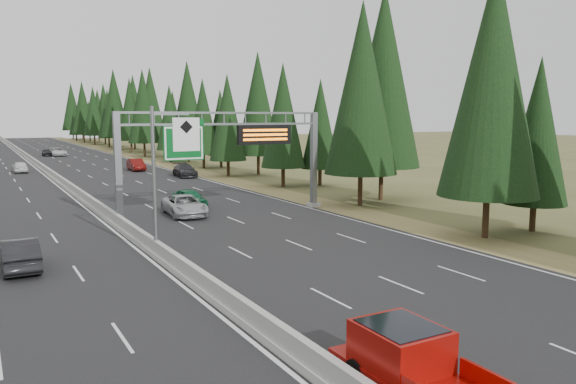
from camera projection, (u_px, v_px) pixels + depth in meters
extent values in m
cube|color=black|center=(43.00, 171.00, 77.78)|extent=(32.00, 260.00, 0.08)
cube|color=olive|center=(168.00, 165.00, 86.42)|extent=(3.60, 260.00, 0.06)
cube|color=gray|center=(43.00, 169.00, 77.75)|extent=(0.70, 260.00, 0.30)
cube|color=gray|center=(43.00, 166.00, 77.70)|extent=(0.30, 260.00, 0.60)
cube|color=slate|center=(118.00, 169.00, 38.54)|extent=(0.45, 0.45, 7.80)
cube|color=gray|center=(120.00, 222.00, 39.04)|extent=(0.90, 0.90, 0.30)
cube|color=slate|center=(314.00, 160.00, 46.23)|extent=(0.45, 0.45, 7.80)
cube|color=gray|center=(313.00, 205.00, 46.73)|extent=(0.90, 0.90, 0.30)
cube|color=slate|center=(224.00, 113.00, 41.87)|extent=(15.85, 0.35, 0.16)
cube|color=slate|center=(224.00, 124.00, 41.98)|extent=(15.85, 0.35, 0.16)
cube|color=#054C19|center=(184.00, 143.00, 40.36)|extent=(3.00, 0.10, 2.50)
cube|color=silver|center=(184.00, 143.00, 40.30)|extent=(2.85, 0.02, 2.35)
cube|color=#054C19|center=(196.00, 122.00, 40.64)|extent=(1.10, 0.10, 0.45)
cube|color=black|center=(264.00, 135.00, 43.40)|extent=(4.50, 0.40, 1.50)
cube|color=orange|center=(266.00, 130.00, 43.16)|extent=(3.80, 0.02, 0.18)
cube|color=orange|center=(266.00, 135.00, 43.21)|extent=(3.80, 0.02, 0.18)
cube|color=orange|center=(266.00, 139.00, 43.26)|extent=(3.80, 0.02, 0.18)
cylinder|color=slate|center=(154.00, 182.00, 29.71)|extent=(0.20, 0.20, 8.00)
cube|color=gray|center=(156.00, 254.00, 30.24)|extent=(0.50, 0.50, 0.20)
cube|color=slate|center=(171.00, 114.00, 29.72)|extent=(2.00, 0.15, 0.15)
cube|color=silver|center=(186.00, 134.00, 30.15)|extent=(1.50, 0.06, 1.80)
cylinder|color=black|center=(486.00, 217.00, 34.64)|extent=(0.40, 0.40, 2.69)
cone|color=black|center=(492.00, 79.00, 33.51)|extent=(6.05, 6.05, 14.11)
cylinder|color=black|center=(533.00, 217.00, 37.04)|extent=(0.40, 0.40, 1.82)
cone|color=black|center=(538.00, 131.00, 36.27)|extent=(4.10, 4.10, 9.57)
cylinder|color=black|center=(360.00, 190.00, 47.65)|extent=(0.40, 0.40, 2.72)
cone|color=black|center=(362.00, 88.00, 46.51)|extent=(6.12, 6.12, 14.29)
cylinder|color=black|center=(381.00, 183.00, 50.78)|extent=(0.40, 0.40, 3.02)
cone|color=black|center=(383.00, 77.00, 49.52)|extent=(6.80, 6.80, 15.86)
cylinder|color=black|center=(283.00, 177.00, 60.40)|extent=(0.40, 0.40, 2.11)
cone|color=black|center=(283.00, 115.00, 59.52)|extent=(4.74, 4.74, 11.06)
cylinder|color=black|center=(320.00, 177.00, 61.72)|extent=(0.40, 0.40, 1.86)
cone|color=black|center=(320.00, 124.00, 60.94)|extent=(4.18, 4.18, 9.75)
cylinder|color=black|center=(228.00, 168.00, 70.48)|extent=(0.40, 0.40, 2.04)
cone|color=black|center=(228.00, 117.00, 69.62)|extent=(4.60, 4.60, 10.73)
cylinder|color=black|center=(258.00, 165.00, 73.20)|extent=(0.40, 0.40, 2.52)
cone|color=black|center=(258.00, 104.00, 72.14)|extent=(5.68, 5.68, 13.25)
cylinder|color=black|center=(204.00, 161.00, 81.72)|extent=(0.40, 0.40, 2.08)
cone|color=black|center=(203.00, 116.00, 80.85)|extent=(4.67, 4.67, 10.90)
cylinder|color=black|center=(221.00, 161.00, 83.07)|extent=(0.40, 0.40, 1.83)
cone|color=black|center=(220.00, 122.00, 82.30)|extent=(4.13, 4.13, 9.63)
cylinder|color=black|center=(171.00, 156.00, 92.48)|extent=(0.40, 0.40, 2.03)
cone|color=black|center=(170.00, 117.00, 91.63)|extent=(4.56, 4.56, 10.65)
cylinder|color=black|center=(189.00, 154.00, 93.97)|extent=(0.40, 0.40, 2.66)
cone|color=black|center=(188.00, 103.00, 92.85)|extent=(5.98, 5.98, 13.96)
cylinder|color=black|center=(145.00, 150.00, 104.74)|extent=(0.40, 0.40, 2.60)
cone|color=black|center=(143.00, 106.00, 103.65)|extent=(5.84, 5.84, 13.63)
cylinder|color=black|center=(174.00, 151.00, 105.15)|extent=(0.40, 0.40, 1.96)
cone|color=black|center=(173.00, 118.00, 104.33)|extent=(4.41, 4.41, 10.30)
cylinder|color=black|center=(132.00, 146.00, 117.78)|extent=(0.40, 0.40, 2.48)
cone|color=black|center=(130.00, 109.00, 116.74)|extent=(5.58, 5.58, 13.02)
cylinder|color=black|center=(152.00, 146.00, 117.75)|extent=(0.40, 0.40, 2.82)
cone|color=black|center=(150.00, 103.00, 116.56)|extent=(6.35, 6.35, 14.82)
cylinder|color=black|center=(116.00, 143.00, 128.23)|extent=(0.40, 0.40, 2.91)
cone|color=black|center=(114.00, 103.00, 127.01)|extent=(6.54, 6.54, 15.26)
cylinder|color=black|center=(135.00, 143.00, 129.09)|extent=(0.40, 0.40, 2.71)
cone|color=black|center=(133.00, 106.00, 127.95)|extent=(6.10, 6.10, 14.22)
cylinder|color=black|center=(109.00, 143.00, 137.25)|extent=(0.40, 0.40, 2.26)
cone|color=black|center=(108.00, 113.00, 136.30)|extent=(5.08, 5.08, 11.85)
cylinder|color=black|center=(120.00, 142.00, 141.08)|extent=(0.40, 0.40, 2.27)
cone|color=black|center=(119.00, 113.00, 140.13)|extent=(5.10, 5.10, 11.89)
cylinder|color=black|center=(95.00, 140.00, 148.34)|extent=(0.40, 0.40, 2.46)
cone|color=black|center=(93.00, 111.00, 147.30)|extent=(5.54, 5.54, 12.92)
cylinder|color=black|center=(105.00, 139.00, 152.02)|extent=(0.40, 0.40, 2.61)
cone|color=black|center=(104.00, 109.00, 150.93)|extent=(5.87, 5.87, 13.70)
cylinder|color=black|center=(84.00, 138.00, 159.57)|extent=(0.40, 0.40, 2.78)
cone|color=black|center=(83.00, 107.00, 158.40)|extent=(6.26, 6.26, 14.60)
cylinder|color=black|center=(99.00, 138.00, 163.43)|extent=(0.40, 0.40, 2.46)
cone|color=black|center=(98.00, 111.00, 162.40)|extent=(5.53, 5.53, 12.91)
cylinder|color=black|center=(77.00, 138.00, 170.89)|extent=(0.40, 0.40, 1.88)
cone|color=black|center=(76.00, 118.00, 170.10)|extent=(4.24, 4.24, 9.89)
cylinder|color=black|center=(90.00, 138.00, 173.15)|extent=(0.40, 0.40, 1.97)
cone|color=black|center=(89.00, 117.00, 172.32)|extent=(4.43, 4.43, 10.34)
cylinder|color=black|center=(73.00, 135.00, 183.93)|extent=(0.40, 0.40, 2.93)
cone|color=black|center=(72.00, 107.00, 182.70)|extent=(6.59, 6.59, 15.38)
cylinder|color=black|center=(83.00, 136.00, 184.47)|extent=(0.40, 0.40, 2.41)
cone|color=black|center=(82.00, 112.00, 183.46)|extent=(5.41, 5.41, 12.63)
imported|color=#A6A7AB|center=(185.00, 205.00, 42.44)|extent=(2.96, 5.72, 1.54)
cylinder|color=black|center=(358.00, 373.00, 15.52)|extent=(0.31, 0.83, 0.83)
cylinder|color=black|center=(407.00, 360.00, 16.37)|extent=(0.31, 0.83, 0.83)
cube|color=#910E08|center=(400.00, 346.00, 15.20)|extent=(1.97, 2.28, 1.14)
cube|color=black|center=(401.00, 335.00, 15.16)|extent=(1.76, 1.97, 0.57)
imported|color=#155C36|center=(189.00, 198.00, 46.59)|extent=(2.08, 4.47, 1.48)
imported|color=#5D0F0D|center=(136.00, 165.00, 77.41)|extent=(1.87, 4.99, 1.63)
imported|color=black|center=(185.00, 170.00, 69.54)|extent=(2.61, 5.53, 1.56)
imported|color=silver|center=(57.00, 152.00, 105.92)|extent=(2.99, 5.77, 1.55)
imported|color=black|center=(47.00, 152.00, 105.81)|extent=(1.70, 4.10, 1.39)
imported|color=black|center=(20.00, 254.00, 27.43)|extent=(1.66, 4.75, 1.56)
imported|color=silver|center=(20.00, 167.00, 74.79)|extent=(1.86, 4.47, 1.52)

